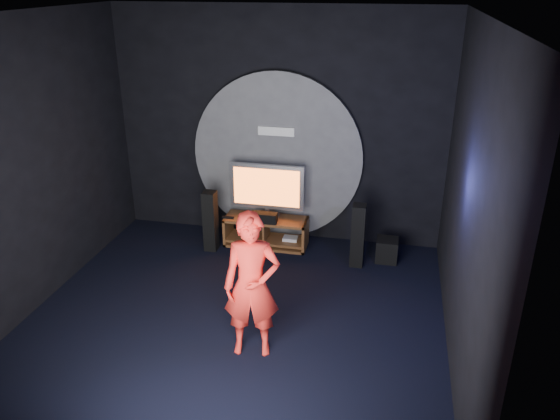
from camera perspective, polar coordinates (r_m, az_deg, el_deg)
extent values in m
plane|color=black|center=(6.77, -4.87, -11.43)|extent=(5.00, 5.00, 0.00)
cube|color=black|center=(8.25, -0.23, 8.61)|extent=(5.00, 0.04, 3.50)
cube|color=black|center=(3.90, -16.56, -10.48)|extent=(5.00, 0.04, 3.50)
cube|color=black|center=(7.09, -25.15, 3.83)|extent=(0.04, 5.00, 3.50)
cube|color=black|center=(5.75, 19.10, 0.52)|extent=(0.04, 5.00, 3.50)
cube|color=black|center=(5.57, -6.16, 19.64)|extent=(5.00, 5.00, 0.01)
cylinder|color=#515156|center=(8.33, -0.31, 5.52)|extent=(2.60, 0.08, 2.60)
cube|color=white|center=(8.16, -0.40, 8.21)|extent=(0.55, 0.03, 0.13)
cube|color=brown|center=(8.30, -1.46, -0.99)|extent=(1.26, 0.45, 0.04)
cube|color=brown|center=(8.44, -1.44, -3.03)|extent=(1.22, 0.42, 0.04)
cube|color=brown|center=(8.54, -5.44, -1.88)|extent=(0.04, 0.45, 0.45)
cube|color=brown|center=(8.28, 2.67, -2.65)|extent=(0.04, 0.45, 0.45)
cube|color=brown|center=(8.37, -1.45, -2.02)|extent=(0.03, 0.40, 0.29)
cube|color=brown|center=(8.48, -1.44, -3.51)|extent=(1.26, 0.45, 0.04)
cube|color=white|center=(8.35, 1.09, -3.00)|extent=(0.22, 0.16, 0.05)
cube|color=#B7B7BF|center=(8.35, -1.35, -0.54)|extent=(0.36, 0.22, 0.04)
cylinder|color=#B7B7BF|center=(8.32, -1.36, -0.10)|extent=(0.07, 0.07, 0.10)
cube|color=#B7B7BF|center=(8.17, -1.39, 2.46)|extent=(1.13, 0.06, 0.70)
cube|color=orange|center=(8.14, -1.44, 2.37)|extent=(1.00, 0.01, 0.57)
cube|color=black|center=(8.13, -1.71, -0.79)|extent=(0.40, 0.15, 0.15)
cube|color=black|center=(8.33, -5.45, -0.78)|extent=(0.18, 0.05, 0.02)
cube|color=black|center=(8.22, -7.27, -1.15)|extent=(0.19, 0.21, 0.93)
cube|color=black|center=(7.79, 8.14, -2.66)|extent=(0.19, 0.21, 0.93)
cube|color=black|center=(8.11, 11.09, -4.11)|extent=(0.31, 0.31, 0.34)
imported|color=red|center=(5.84, -2.96, -7.91)|extent=(0.67, 0.50, 1.66)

